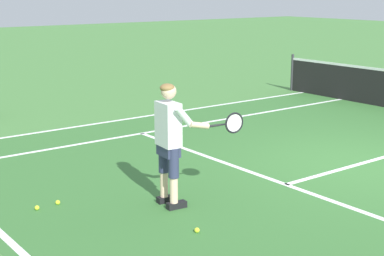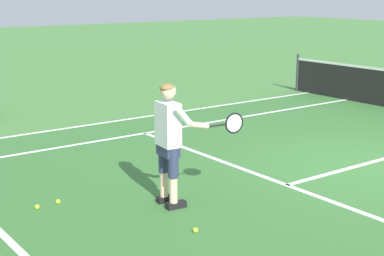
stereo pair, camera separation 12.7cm
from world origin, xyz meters
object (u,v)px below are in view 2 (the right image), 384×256
object	(u,v)px
tennis_ball_near_feet	(37,207)
tennis_ball_by_baseline	(195,230)
tennis_ball_mid_court	(58,202)
tennis_player	(170,136)

from	to	relation	value
tennis_ball_near_feet	tennis_ball_by_baseline	xyz separation A→B (m)	(1.91, 1.27, 0.00)
tennis_ball_near_feet	tennis_ball_mid_court	world-z (taller)	same
tennis_player	tennis_ball_near_feet	bearing A→B (deg)	-121.67
tennis_ball_near_feet	tennis_ball_mid_court	xyz separation A→B (m)	(-0.02, 0.31, 0.00)
tennis_player	tennis_ball_mid_court	bearing A→B (deg)	-128.29
tennis_ball_near_feet	tennis_ball_mid_court	distance (m)	0.31
tennis_ball_near_feet	tennis_ball_mid_court	bearing A→B (deg)	93.88
tennis_ball_by_baseline	tennis_ball_near_feet	bearing A→B (deg)	-146.46
tennis_ball_mid_court	tennis_ball_by_baseline	bearing A→B (deg)	26.30
tennis_player	tennis_ball_mid_court	world-z (taller)	tennis_player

